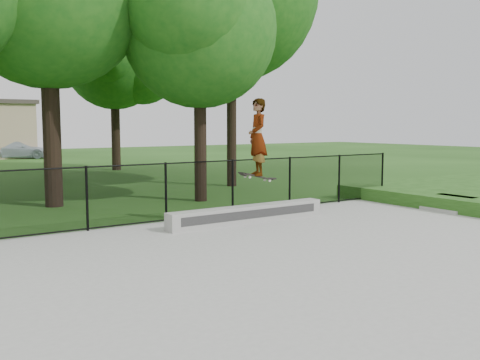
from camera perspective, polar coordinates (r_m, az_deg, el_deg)
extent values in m
plane|color=#214914|center=(8.84, 9.79, -10.53)|extent=(100.00, 100.00, 0.00)
cube|color=#989893|center=(8.83, 9.80, -10.34)|extent=(14.00, 12.00, 0.06)
cube|color=#9D9D98|center=(13.37, 0.90, -3.64)|extent=(4.45, 0.40, 0.42)
imported|color=#AEBBC6|center=(42.50, -22.73, 3.01)|extent=(4.57, 2.97, 1.33)
cube|color=black|center=(13.15, 1.87, 0.39)|extent=(0.82, 0.23, 0.23)
imported|color=#A5B4D9|center=(13.09, 1.88, 4.59)|extent=(0.64, 0.79, 1.89)
cylinder|color=black|center=(12.70, -16.01, -1.91)|extent=(0.06, 0.06, 1.50)
cylinder|color=black|center=(13.46, -7.91, -1.30)|extent=(0.06, 0.06, 1.50)
cylinder|color=black|center=(14.45, -0.79, -0.75)|extent=(0.06, 0.06, 1.50)
cylinder|color=black|center=(15.64, 5.33, -0.26)|extent=(0.06, 0.06, 1.50)
cylinder|color=black|center=(16.98, 10.53, 0.15)|extent=(0.06, 0.06, 1.50)
cylinder|color=black|center=(18.44, 14.94, 0.50)|extent=(0.06, 0.06, 1.50)
cylinder|color=black|center=(13.39, -7.95, 1.76)|extent=(16.00, 0.04, 0.04)
cylinder|color=black|center=(13.56, -7.86, -4.24)|extent=(16.00, 0.04, 0.04)
cube|color=black|center=(13.46, -7.91, -1.30)|extent=(16.00, 0.01, 1.50)
cube|color=#989893|center=(16.08, 20.67, -3.10)|extent=(0.37, 1.20, 0.15)
cube|color=#989893|center=(16.35, 21.39, -2.71)|extent=(0.37, 1.20, 0.30)
cube|color=#989893|center=(16.63, 22.08, -2.34)|extent=(0.37, 1.20, 0.45)
cylinder|color=black|center=(17.14, -19.45, 5.37)|extent=(0.44, 0.44, 4.85)
cylinder|color=black|center=(17.42, -4.26, 4.49)|extent=(0.44, 0.44, 4.12)
sphere|color=#185115|center=(17.66, -4.34, 15.65)|extent=(4.94, 4.94, 4.94)
cylinder|color=black|center=(21.65, -0.91, 6.92)|extent=(0.44, 0.44, 5.73)
cylinder|color=black|center=(24.91, -19.50, 6.25)|extent=(0.44, 0.44, 5.55)
sphere|color=#185115|center=(25.38, -19.88, 16.70)|extent=(6.66, 6.66, 6.66)
cylinder|color=black|center=(30.12, -13.12, 5.34)|extent=(0.44, 0.44, 4.52)
sphere|color=#185115|center=(30.32, -13.29, 12.46)|extent=(5.43, 5.43, 5.43)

